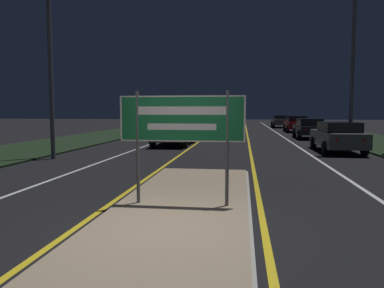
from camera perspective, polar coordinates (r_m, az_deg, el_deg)
The scene contains 19 objects.
ground_plane at distance 6.18m, azimuth -3.90°, elevation -13.45°, with size 160.00×160.00×0.00m, color black.
median_island at distance 7.61m, azimuth -1.55°, elevation -9.55°, with size 2.75×9.22×0.10m.
verge_left at distance 27.94m, azimuth -14.77°, elevation 0.97°, with size 5.00×100.00×0.08m.
verge_right at distance 27.11m, azimuth 25.58°, elevation 0.52°, with size 5.00×100.00×0.08m.
centre_line_yellow_left at distance 30.92m, azimuth 2.62°, elevation 1.45°, with size 0.12×70.00×0.01m.
centre_line_yellow_right at distance 30.80m, azimuth 8.44°, elevation 1.39°, with size 0.12×70.00×0.01m.
lane_line_white_left at distance 31.27m, azimuth -2.19°, elevation 1.49°, with size 0.12×70.00×0.01m.
lane_line_white_right at distance 30.95m, azimuth 13.32°, elevation 1.32°, with size 0.12×70.00×0.01m.
edge_line_white_left at distance 31.92m, azimuth -7.50°, elevation 1.53°, with size 0.10×70.00×0.01m.
edge_line_white_right at distance 31.38m, azimuth 18.78°, elevation 1.24°, with size 0.10×70.00×0.01m.
highway_sign at distance 7.36m, azimuth -1.58°, elevation 3.18°, with size 2.49×0.07×2.26m.
streetlight_left_near at distance 16.79m, azimuth -21.07°, elevation 19.78°, with size 0.57×0.57×9.51m.
streetlight_right_near at distance 19.42m, azimuth 23.54°, elevation 17.84°, with size 0.53×0.53×9.97m.
car_receding_0 at distance 19.12m, azimuth 21.29°, elevation 1.12°, with size 1.88×4.67×1.44m.
car_receding_1 at distance 27.56m, azimuth 17.40°, elevation 2.35°, with size 1.85×4.14×1.42m.
car_receding_2 at distance 35.86m, azimuth 15.55°, elevation 3.02°, with size 1.94×4.26×1.50m.
car_receding_3 at distance 44.98m, azimuth 13.32°, elevation 3.45°, with size 1.92×4.77×1.45m.
car_approaching_0 at distance 21.36m, azimuth -2.73°, elevation 1.89°, with size 2.00×4.78×1.43m.
car_approaching_1 at distance 29.95m, azimuth -6.20°, elevation 2.72°, with size 1.94×4.58×1.35m.
Camera 1 is at (1.19, -5.74, 1.96)m, focal length 35.00 mm.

